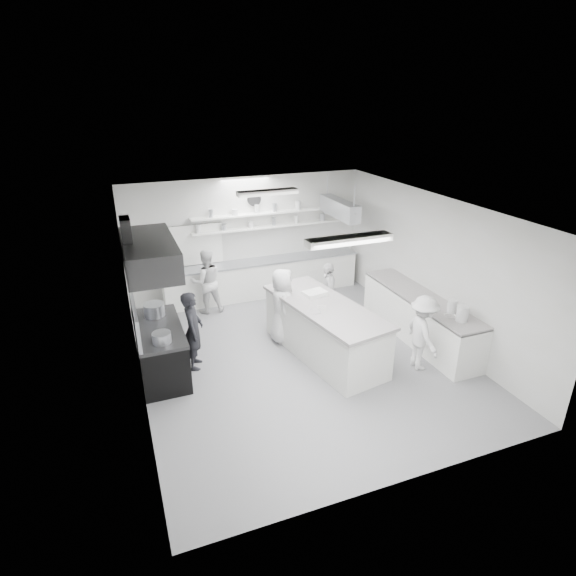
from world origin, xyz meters
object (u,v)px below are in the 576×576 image
object	(u,v)px
right_counter	(419,318)
cook_back	(207,281)
cook_stove	(193,330)
stove	(161,351)
prep_island	(324,331)
back_counter	(263,278)

from	to	relation	value
right_counter	cook_back	size ratio (longest dim) A/B	2.13
cook_stove	right_counter	bearing A→B (deg)	-82.50
stove	right_counter	size ratio (longest dim) A/B	0.55
stove	cook_back	bearing A→B (deg)	59.52
cook_stove	prep_island	bearing A→B (deg)	-86.14
right_counter	prep_island	world-z (taller)	prep_island
right_counter	prep_island	size ratio (longest dim) A/B	1.17
right_counter	cook_stove	size ratio (longest dim) A/B	2.14
cook_stove	cook_back	size ratio (longest dim) A/B	1.00
back_counter	cook_back	distance (m)	1.65
right_counter	cook_stove	world-z (taller)	cook_stove
prep_island	right_counter	bearing A→B (deg)	-13.49
prep_island	cook_stove	size ratio (longest dim) A/B	1.83
cook_back	stove	bearing A→B (deg)	59.37
stove	back_counter	xyz separation A→B (m)	(2.90, 2.80, 0.01)
cook_back	right_counter	bearing A→B (deg)	143.06
right_counter	cook_back	bearing A→B (deg)	143.21
back_counter	cook_stove	size ratio (longest dim) A/B	3.24
stove	cook_back	size ratio (longest dim) A/B	1.16
prep_island	cook_stove	bearing A→B (deg)	158.60
prep_island	cook_back	distance (m)	3.30
prep_island	cook_stove	distance (m)	2.54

